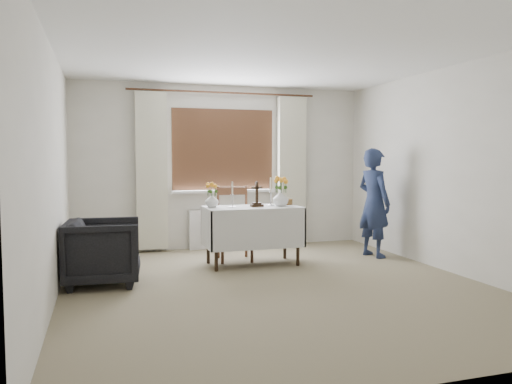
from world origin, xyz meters
TOP-DOWN VIEW (x-y plane):
  - ground at (0.00, 0.00)m, footprint 5.00×5.00m
  - altar_table at (0.07, 1.14)m, footprint 1.24×0.64m
  - wooden_chair at (-0.09, 1.47)m, footprint 0.50×0.50m
  - armchair at (-1.80, 0.66)m, footprint 0.85×0.83m
  - person at (1.85, 1.15)m, footprint 0.49×0.63m
  - radiator at (0.00, 2.42)m, footprint 1.10×0.10m
  - wooden_cross at (0.12, 1.11)m, footprint 0.16×0.12m
  - candlestick_left at (-0.21, 1.12)m, footprint 0.11×0.11m
  - candlestick_right at (0.33, 1.18)m, footprint 0.13×0.13m
  - flower_vase_left at (-0.46, 1.20)m, footprint 0.17×0.17m
  - flower_vase_right at (0.44, 1.09)m, footprint 0.21×0.21m
  - wicker_basket at (0.58, 1.30)m, footprint 0.25×0.25m

SIDE VIEW (x-z plane):
  - ground at x=0.00m, z-range 0.00..0.00m
  - radiator at x=0.00m, z-range 0.00..0.60m
  - armchair at x=-1.80m, z-range 0.00..0.73m
  - altar_table at x=0.07m, z-range 0.00..0.76m
  - wooden_chair at x=-0.09m, z-range 0.00..1.00m
  - person at x=1.85m, z-range 0.00..1.53m
  - wicker_basket at x=0.58m, z-range 0.76..0.84m
  - flower_vase_left at x=-0.46m, z-range 0.76..0.94m
  - flower_vase_right at x=0.44m, z-range 0.76..0.97m
  - wooden_cross at x=0.12m, z-range 0.76..1.09m
  - candlestick_left at x=-0.21m, z-range 0.76..1.09m
  - candlestick_right at x=0.33m, z-range 0.76..1.14m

